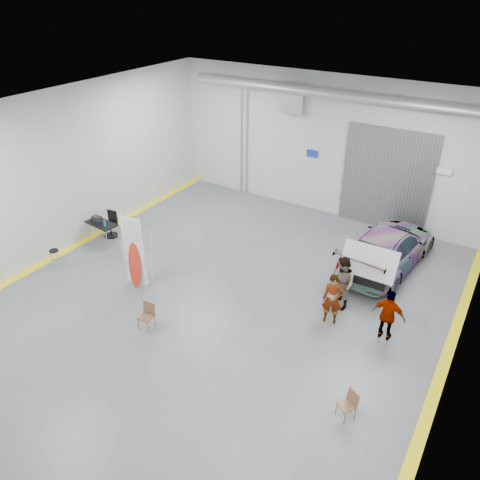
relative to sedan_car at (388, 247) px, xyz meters
The scene contains 13 objects.
ground 6.40m from the sedan_car, 128.42° to the right, with size 16.00×16.00×0.00m, color #57595E.
room_shell 5.69m from the sedan_car, 143.37° to the right, with size 14.02×16.18×6.01m.
sedan_car is the anchor object (origin of this frame).
person_a 4.09m from the sedan_car, 96.88° to the right, with size 0.60×0.40×1.66m, color #896A4B.
person_b 3.26m from the sedan_car, 99.05° to the right, with size 0.88×0.68×1.81m, color slate.
person_c 4.10m from the sedan_car, 73.45° to the right, with size 0.96×0.40×1.66m, color brown.
surfboard_display 9.00m from the sedan_car, 139.90° to the right, with size 0.78×0.31×2.77m.
folding_chair_near 8.89m from the sedan_car, 124.68° to the right, with size 0.44×0.46×0.85m.
folding_chair_far 7.36m from the sedan_car, 80.51° to the right, with size 0.50×0.54×0.78m.
shop_stool 12.08m from the sedan_car, 147.95° to the right, with size 0.34×0.34×0.67m.
work_table 10.99m from the sedan_car, 157.54° to the right, with size 1.38×0.80×1.08m.
office_chair 10.81m from the sedan_car, 160.21° to the right, with size 0.56×0.56×1.05m.
trunk_lid 2.47m from the sedan_car, 90.00° to the right, with size 1.76×1.07×0.04m, color silver.
Camera 1 is at (7.07, -10.18, 9.34)m, focal length 35.00 mm.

